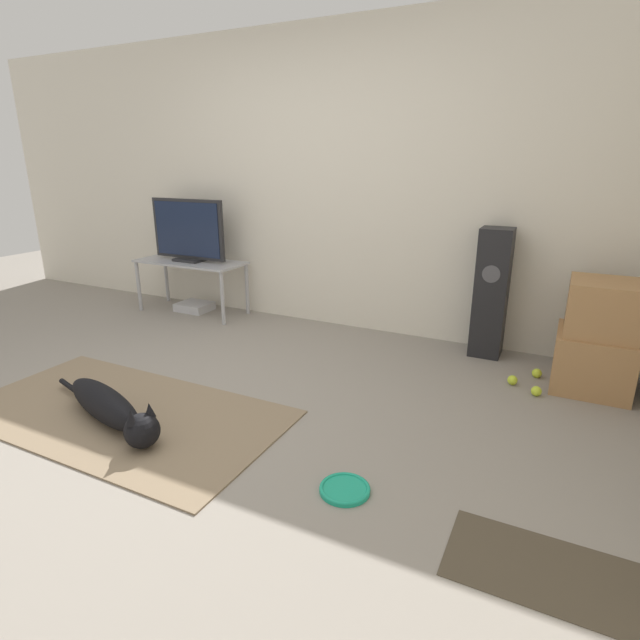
{
  "coord_description": "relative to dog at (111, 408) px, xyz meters",
  "views": [
    {
      "loc": [
        2.0,
        -1.97,
        1.47
      ],
      "look_at": [
        0.58,
        0.85,
        0.45
      ],
      "focal_mm": 28.0,
      "sensor_mm": 36.0,
      "label": 1
    }
  ],
  "objects": [
    {
      "name": "door_mat",
      "position": [
        2.3,
        -0.04,
        -0.11
      ],
      "size": [
        0.71,
        0.4,
        0.01
      ],
      "color": "#4C4233",
      "rests_on": "ground_plane"
    },
    {
      "name": "game_console",
      "position": [
        -1.11,
        2.03,
        -0.07
      ],
      "size": [
        0.33,
        0.27,
        0.08
      ],
      "color": "#B7B7BC",
      "rests_on": "ground_plane"
    },
    {
      "name": "floor_speaker",
      "position": [
        1.74,
        2.12,
        0.38
      ],
      "size": [
        0.23,
        0.24,
        0.99
      ],
      "color": "black",
      "rests_on": "ground_plane"
    },
    {
      "name": "cardboard_box_upper",
      "position": [
        2.47,
        1.8,
        0.45
      ],
      "size": [
        0.42,
        0.44,
        0.35
      ],
      "color": "#A87A4C",
      "rests_on": "cardboard_box_lower"
    },
    {
      "name": "area_rug",
      "position": [
        -0.07,
        0.13,
        -0.11
      ],
      "size": [
        2.0,
        1.04,
        0.01
      ],
      "color": "#847056",
      "rests_on": "ground_plane"
    },
    {
      "name": "tennis_ball_by_boxes",
      "position": [
        2.0,
        1.62,
        -0.08
      ],
      "size": [
        0.07,
        0.07,
        0.07
      ],
      "color": "#C6E033",
      "rests_on": "ground_plane"
    },
    {
      "name": "tv_stand",
      "position": [
        -1.08,
        2.0,
        0.34
      ],
      "size": [
        1.1,
        0.45,
        0.52
      ],
      "color": "#A8A8AD",
      "rests_on": "ground_plane"
    },
    {
      "name": "frisbee",
      "position": [
        1.44,
        0.05,
        -0.1
      ],
      "size": [
        0.24,
        0.24,
        0.03
      ],
      "color": "#199E7A",
      "rests_on": "ground_plane"
    },
    {
      "name": "tennis_ball_near_speaker",
      "position": [
        2.16,
        1.51,
        -0.08
      ],
      "size": [
        0.07,
        0.07,
        0.07
      ],
      "color": "#C6E033",
      "rests_on": "ground_plane"
    },
    {
      "name": "cardboard_box_lower",
      "position": [
        2.47,
        1.81,
        0.08
      ],
      "size": [
        0.47,
        0.5,
        0.39
      ],
      "color": "#A87A4C",
      "rests_on": "ground_plane"
    },
    {
      "name": "wall_back",
      "position": [
        0.22,
        2.32,
        1.16
      ],
      "size": [
        8.0,
        0.06,
        2.55
      ],
      "color": "silver",
      "rests_on": "ground_plane"
    },
    {
      "name": "dog",
      "position": [
        0.0,
        0.0,
        0.0
      ],
      "size": [
        1.14,
        0.41,
        0.24
      ],
      "color": "black",
      "rests_on": "area_rug"
    },
    {
      "name": "ground_plane",
      "position": [
        0.22,
        0.22,
        -0.11
      ],
      "size": [
        12.0,
        12.0,
        0.0
      ],
      "primitive_type": "plane",
      "color": "gray"
    },
    {
      "name": "tv",
      "position": [
        -1.08,
        2.0,
        0.7
      ],
      "size": [
        0.82,
        0.2,
        0.59
      ],
      "color": "#232326",
      "rests_on": "tv_stand"
    },
    {
      "name": "tennis_ball_loose_on_carpet",
      "position": [
        2.14,
        1.82,
        -0.08
      ],
      "size": [
        0.07,
        0.07,
        0.07
      ],
      "color": "#C6E033",
      "rests_on": "ground_plane"
    }
  ]
}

